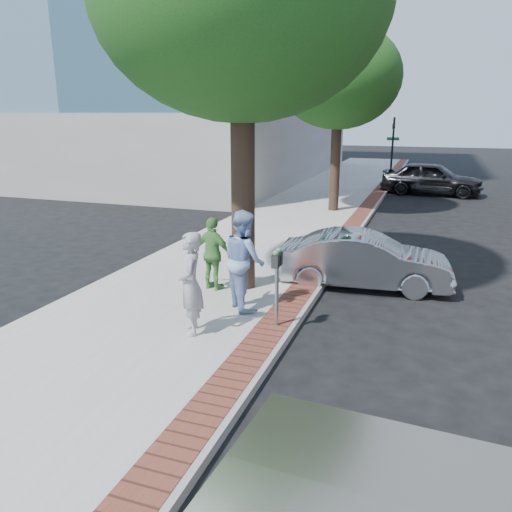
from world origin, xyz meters
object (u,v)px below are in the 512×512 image
at_px(person_officer, 244,260).
at_px(sedan_silver, 364,260).
at_px(person_gray, 191,284).
at_px(bg_car, 432,178).
at_px(parking_meter, 277,271).
at_px(person_green, 213,254).

height_order(person_officer, sedan_silver, person_officer).
bearing_deg(person_gray, bg_car, 142.92).
bearing_deg(parking_meter, person_officer, 142.81).
xyz_separation_m(parking_meter, sedan_silver, (1.16, 3.18, -0.56)).
bearing_deg(bg_car, sedan_silver, -179.34).
distance_m(parking_meter, bg_car, 18.76).
distance_m(parking_meter, person_green, 2.44).
bearing_deg(parking_meter, person_gray, -148.95).
height_order(person_gray, bg_car, person_gray).
relative_size(person_gray, bg_car, 0.38).
relative_size(parking_meter, bg_car, 0.30).
distance_m(person_officer, sedan_silver, 3.27).
distance_m(parking_meter, sedan_silver, 3.43).
height_order(parking_meter, bg_car, bg_car).
height_order(person_gray, sedan_silver, person_gray).
bearing_deg(person_gray, sedan_silver, 121.84).
xyz_separation_m(person_officer, bg_car, (3.34, 17.92, -0.32)).
height_order(parking_meter, person_green, person_green).
distance_m(sedan_silver, bg_car, 15.48).
height_order(person_officer, bg_car, person_officer).
bearing_deg(bg_car, person_officer, 174.85).
bearing_deg(bg_car, person_green, 171.10).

